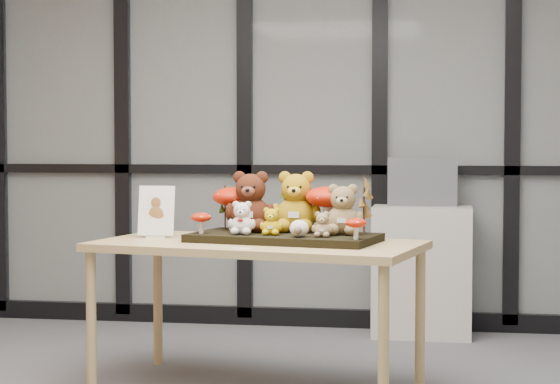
% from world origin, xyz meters
% --- Properties ---
extents(room_shell, '(5.00, 5.00, 5.00)m').
position_xyz_m(room_shell, '(0.00, 0.00, 1.68)').
color(room_shell, beige).
rests_on(room_shell, floor).
extents(glass_partition, '(4.90, 0.06, 2.78)m').
position_xyz_m(glass_partition, '(-0.00, 2.47, 1.42)').
color(glass_partition, '#2D383F').
rests_on(glass_partition, floor).
extents(display_table, '(1.71, 1.11, 0.74)m').
position_xyz_m(display_table, '(-0.04, 0.72, 0.68)').
color(display_table, tan).
rests_on(display_table, floor).
extents(diorama_tray, '(0.99, 0.64, 0.04)m').
position_xyz_m(diorama_tray, '(0.09, 0.75, 0.76)').
color(diorama_tray, black).
rests_on(diorama_tray, display_table).
extents(bear_pooh_yellow, '(0.30, 0.28, 0.34)m').
position_xyz_m(bear_pooh_yellow, '(0.13, 0.87, 0.95)').
color(bear_pooh_yellow, '#A5790E').
rests_on(bear_pooh_yellow, diorama_tray).
extents(bear_brown_medium, '(0.30, 0.28, 0.34)m').
position_xyz_m(bear_brown_medium, '(-0.10, 0.85, 0.95)').
color(bear_brown_medium, '#3F190C').
rests_on(bear_brown_medium, diorama_tray).
extents(bear_tan_back, '(0.24, 0.23, 0.27)m').
position_xyz_m(bear_tan_back, '(0.38, 0.75, 0.92)').
color(bear_tan_back, olive).
rests_on(bear_tan_back, diorama_tray).
extents(bear_small_yellow, '(0.13, 0.12, 0.15)m').
position_xyz_m(bear_small_yellow, '(0.03, 0.68, 0.86)').
color(bear_small_yellow, gold).
rests_on(bear_small_yellow, diorama_tray).
extents(bear_white_bow, '(0.16, 0.15, 0.18)m').
position_xyz_m(bear_white_bow, '(-0.11, 0.68, 0.87)').
color(bear_white_bow, silver).
rests_on(bear_white_bow, diorama_tray).
extents(bear_beige_small, '(0.12, 0.11, 0.13)m').
position_xyz_m(bear_beige_small, '(0.29, 0.61, 0.85)').
color(bear_beige_small, '#9B7A55').
rests_on(bear_beige_small, diorama_tray).
extents(plush_cream_hedgehog, '(0.08, 0.08, 0.09)m').
position_xyz_m(plush_cream_hedgehog, '(0.18, 0.59, 0.83)').
color(plush_cream_hedgehog, white).
rests_on(plush_cream_hedgehog, diorama_tray).
extents(mushroom_back_left, '(0.22, 0.22, 0.24)m').
position_xyz_m(mushroom_back_left, '(-0.21, 0.94, 0.90)').
color(mushroom_back_left, '#A71805').
rests_on(mushroom_back_left, diorama_tray).
extents(mushroom_back_right, '(0.23, 0.23, 0.26)m').
position_xyz_m(mushroom_back_right, '(0.29, 0.84, 0.91)').
color(mushroom_back_right, '#A71805').
rests_on(mushroom_back_right, diorama_tray).
extents(mushroom_front_left, '(0.10, 0.10, 0.11)m').
position_xyz_m(mushroom_front_left, '(-0.33, 0.70, 0.84)').
color(mushroom_front_left, '#A71805').
rests_on(mushroom_front_left, diorama_tray).
extents(mushroom_front_right, '(0.10, 0.10, 0.11)m').
position_xyz_m(mushroom_front_right, '(0.46, 0.52, 0.84)').
color(mushroom_front_right, '#A71805').
rests_on(mushroom_front_right, diorama_tray).
extents(sprig_green_far_left, '(0.05, 0.05, 0.23)m').
position_xyz_m(sprig_green_far_left, '(-0.26, 0.94, 0.90)').
color(sprig_green_far_left, '#1D3D0D').
rests_on(sprig_green_far_left, diorama_tray).
extents(sprig_green_mid_left, '(0.05, 0.05, 0.21)m').
position_xyz_m(sprig_green_mid_left, '(-0.14, 0.97, 0.89)').
color(sprig_green_mid_left, '#1D3D0D').
rests_on(sprig_green_mid_left, diorama_tray).
extents(sprig_dry_far_right, '(0.05, 0.05, 0.29)m').
position_xyz_m(sprig_dry_far_right, '(0.48, 0.77, 0.93)').
color(sprig_dry_far_right, brown).
rests_on(sprig_dry_far_right, diorama_tray).
extents(sprig_dry_mid_right, '(0.05, 0.05, 0.24)m').
position_xyz_m(sprig_dry_mid_right, '(0.49, 0.64, 0.90)').
color(sprig_dry_mid_right, brown).
rests_on(sprig_dry_mid_right, diorama_tray).
extents(sprig_green_centre, '(0.05, 0.05, 0.21)m').
position_xyz_m(sprig_green_centre, '(0.06, 0.94, 0.89)').
color(sprig_green_centre, '#1D3D0D').
rests_on(sprig_green_centre, diorama_tray).
extents(sign_holder, '(0.19, 0.06, 0.27)m').
position_xyz_m(sign_holder, '(-0.60, 0.85, 0.87)').
color(sign_holder, silver).
rests_on(sign_holder, display_table).
extents(label_card, '(0.09, 0.03, 0.00)m').
position_xyz_m(label_card, '(-0.06, 0.40, 0.74)').
color(label_card, white).
rests_on(label_card, display_table).
extents(cabinet, '(0.62, 0.36, 0.83)m').
position_xyz_m(cabinet, '(0.73, 2.25, 0.41)').
color(cabinet, '#A9A097').
rests_on(cabinet, floor).
extents(monitor, '(0.44, 0.05, 0.31)m').
position_xyz_m(monitor, '(0.73, 2.27, 0.98)').
color(monitor, '#52555A').
rests_on(monitor, cabinet).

